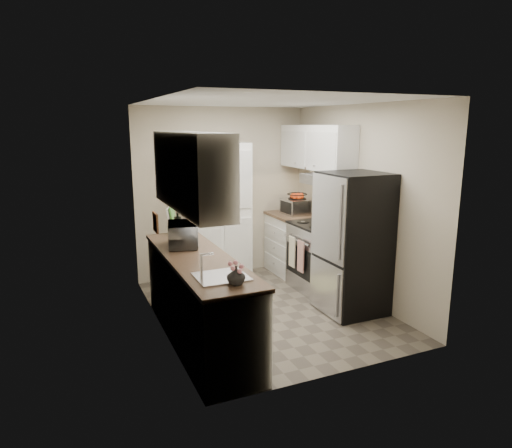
% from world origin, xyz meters
% --- Properties ---
extents(ground, '(3.20, 3.20, 0.00)m').
position_xyz_m(ground, '(0.00, 0.00, 0.00)').
color(ground, '#665B4C').
rests_on(ground, ground).
extents(room_shell, '(2.64, 3.24, 2.52)m').
position_xyz_m(room_shell, '(-0.02, -0.01, 1.63)').
color(room_shell, beige).
rests_on(room_shell, ground).
extents(pantry_cabinet, '(0.90, 0.55, 2.00)m').
position_xyz_m(pantry_cabinet, '(-0.20, 1.32, 1.00)').
color(pantry_cabinet, white).
rests_on(pantry_cabinet, ground).
extents(base_cabinet_left, '(0.60, 2.30, 0.88)m').
position_xyz_m(base_cabinet_left, '(-0.99, -0.43, 0.44)').
color(base_cabinet_left, white).
rests_on(base_cabinet_left, ground).
extents(countertop_left, '(0.63, 2.33, 0.04)m').
position_xyz_m(countertop_left, '(-0.99, -0.43, 0.90)').
color(countertop_left, brown).
rests_on(countertop_left, base_cabinet_left).
extents(base_cabinet_right, '(0.60, 0.80, 0.88)m').
position_xyz_m(base_cabinet_right, '(0.99, 1.19, 0.44)').
color(base_cabinet_right, white).
rests_on(base_cabinet_right, ground).
extents(countertop_right, '(0.63, 0.83, 0.04)m').
position_xyz_m(countertop_right, '(0.99, 1.19, 0.90)').
color(countertop_right, brown).
rests_on(countertop_right, base_cabinet_right).
extents(electric_range, '(0.71, 0.78, 1.13)m').
position_xyz_m(electric_range, '(0.97, 0.39, 0.48)').
color(electric_range, '#B7B7BC').
rests_on(electric_range, ground).
extents(refrigerator, '(0.70, 0.72, 1.70)m').
position_xyz_m(refrigerator, '(0.94, -0.41, 0.85)').
color(refrigerator, '#B7B7BC').
rests_on(refrigerator, ground).
extents(microwave, '(0.42, 0.53, 0.26)m').
position_xyz_m(microwave, '(-1.02, 0.04, 1.05)').
color(microwave, '#AFAFB3').
rests_on(microwave, countertop_left).
extents(wine_bottle, '(0.08, 0.08, 0.33)m').
position_xyz_m(wine_bottle, '(-0.98, 0.41, 1.08)').
color(wine_bottle, black).
rests_on(wine_bottle, countertop_left).
extents(flower_vase, '(0.18, 0.18, 0.16)m').
position_xyz_m(flower_vase, '(-0.94, -1.37, 1.00)').
color(flower_vase, beige).
rests_on(flower_vase, countertop_left).
extents(cutting_board, '(0.12, 0.27, 0.34)m').
position_xyz_m(cutting_board, '(-0.97, 0.70, 1.09)').
color(cutting_board, '#478935').
rests_on(cutting_board, countertop_left).
extents(toaster_oven, '(0.33, 0.42, 0.24)m').
position_xyz_m(toaster_oven, '(1.00, 1.15, 1.04)').
color(toaster_oven, '#A5A5AA').
rests_on(toaster_oven, countertop_right).
extents(fruit_basket, '(0.35, 0.35, 0.12)m').
position_xyz_m(fruit_basket, '(1.02, 1.15, 1.22)').
color(fruit_basket, '#F94716').
rests_on(fruit_basket, toaster_oven).
extents(kitchen_mat, '(0.57, 0.77, 0.01)m').
position_xyz_m(kitchen_mat, '(-0.06, 0.55, 0.01)').
color(kitchen_mat, tan).
rests_on(kitchen_mat, ground).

